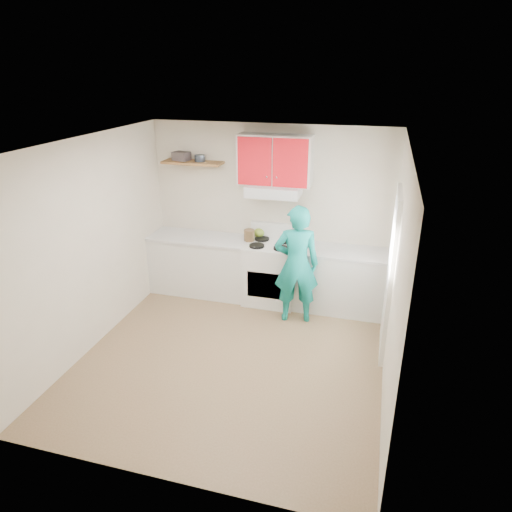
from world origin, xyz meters
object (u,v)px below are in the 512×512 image
(stove, at_px, (271,273))
(tin, at_px, (200,158))
(kettle, at_px, (259,232))
(person, at_px, (297,265))
(crock, at_px, (249,236))

(stove, xyz_separation_m, tin, (-1.14, 0.19, 1.63))
(kettle, height_order, person, person)
(crock, distance_m, person, 0.98)
(stove, distance_m, kettle, 0.64)
(stove, bearing_deg, kettle, 134.48)
(kettle, bearing_deg, crock, -134.56)
(tin, height_order, kettle, tin)
(tin, relative_size, person, 0.09)
(person, bearing_deg, stove, -57.03)
(stove, relative_size, crock, 4.83)
(person, bearing_deg, tin, -34.74)
(stove, xyz_separation_m, person, (0.46, -0.45, 0.38))
(stove, bearing_deg, person, -44.22)
(crock, bearing_deg, person, -32.13)
(kettle, bearing_deg, stove, -61.61)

